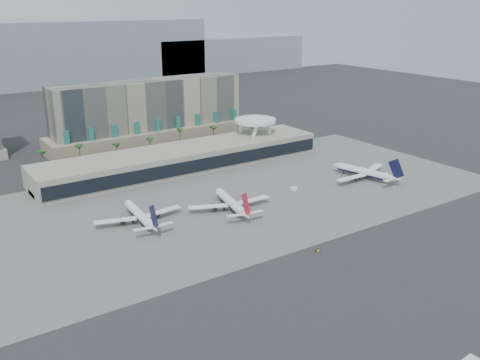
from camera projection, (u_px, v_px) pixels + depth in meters
ground at (310, 233)px, 222.22m from camera, size 900.00×900.00×0.00m
apron_pad at (237, 195)px, 265.33m from camera, size 260.00×130.00×0.06m
mountain_ridge at (51, 59)px, 595.95m from camera, size 680.00×60.00×70.00m
hotel at (150, 118)px, 358.90m from camera, size 140.00×30.00×42.00m
terminal at (184, 157)px, 306.25m from camera, size 170.00×32.50×14.50m
saucer_structure at (255, 123)px, 336.54m from camera, size 26.00×26.00×21.89m
palm_row at (166, 136)px, 336.26m from camera, size 157.80×2.80×13.10m
airliner_left at (140, 215)px, 231.55m from camera, size 39.73×41.01×14.15m
airliner_centre at (231, 202)px, 245.65m from camera, size 39.48×41.04×14.32m
airliner_right at (364, 172)px, 288.67m from camera, size 41.36×42.99×15.03m
service_vehicle_a at (226, 206)px, 248.09m from camera, size 4.81×3.28×2.15m
service_vehicle_b at (294, 189)px, 272.07m from camera, size 3.76×3.05×1.69m
taxiway_sign at (318, 250)px, 205.64m from camera, size 2.15×0.49×0.97m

